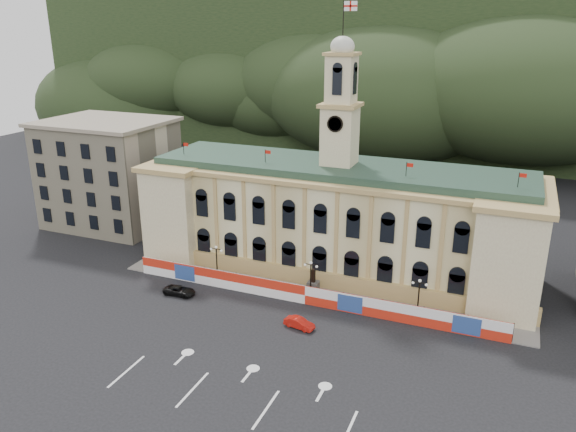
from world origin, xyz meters
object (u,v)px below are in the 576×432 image
at_px(lamp_center, 311,276).
at_px(black_suv, 179,291).
at_px(red_sedan, 299,323).
at_px(statue, 313,286).

bearing_deg(lamp_center, black_suv, -159.90).
distance_m(lamp_center, red_sedan, 8.42).
height_order(lamp_center, black_suv, lamp_center).
xyz_separation_m(lamp_center, red_sedan, (1.49, -7.91, -2.46)).
xyz_separation_m(statue, red_sedan, (1.49, -8.91, -0.57)).
xyz_separation_m(lamp_center, black_suv, (-16.40, -6.00, -2.47)).
bearing_deg(red_sedan, black_suv, 94.25).
bearing_deg(lamp_center, red_sedan, -79.37).
height_order(lamp_center, red_sedan, lamp_center).
relative_size(statue, red_sedan, 0.95).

